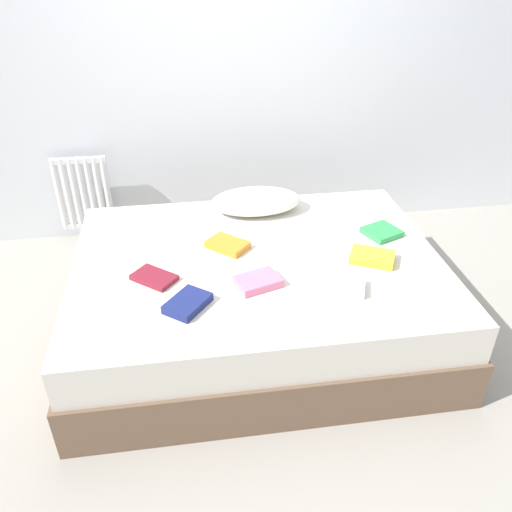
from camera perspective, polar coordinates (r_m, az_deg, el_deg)
name	(u,v)px	position (r m, az deg, el deg)	size (l,w,h in m)	color
ground_plane	(257,329)	(3.09, 0.14, -8.06)	(8.00, 8.00, 0.00)	#9E998E
back_wall	(227,36)	(3.74, -3.18, 23.03)	(6.00, 0.10, 2.80)	silver
bed	(257,296)	(2.93, 0.14, -4.37)	(2.00, 1.50, 0.50)	brown
radiator	(84,194)	(3.94, -18.42, 6.52)	(0.38, 0.04, 0.54)	white
pillow	(256,201)	(3.23, -0.02, 6.05)	(0.56, 0.32, 0.14)	white
textbook_white	(343,286)	(2.57, 9.50, -3.25)	(0.21, 0.14, 0.04)	white
textbook_green	(382,232)	(3.08, 13.65, 2.58)	(0.18, 0.18, 0.03)	green
textbook_pink	(258,282)	(2.56, 0.22, -2.83)	(0.21, 0.15, 0.04)	pink
textbook_orange	(227,245)	(2.87, -3.15, 1.24)	(0.22, 0.15, 0.04)	orange
textbook_maroon	(154,278)	(2.66, -11.13, -2.34)	(0.22, 0.13, 0.03)	maroon
textbook_navy	(188,303)	(2.45, -7.52, -5.17)	(0.21, 0.15, 0.04)	navy
textbook_yellow	(372,257)	(2.82, 12.66, -0.12)	(0.23, 0.15, 0.05)	yellow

